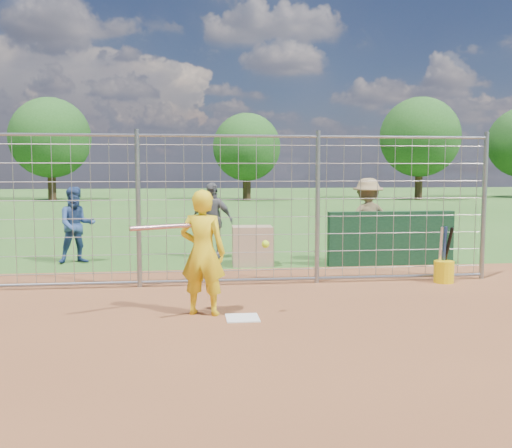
{
  "coord_description": "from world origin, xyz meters",
  "views": [
    {
      "loc": [
        -0.7,
        -7.48,
        1.96
      ],
      "look_at": [
        0.3,
        0.8,
        1.15
      ],
      "focal_mm": 40.0,
      "sensor_mm": 36.0,
      "label": 1
    }
  ],
  "objects": [
    {
      "name": "batter",
      "position": [
        -0.5,
        0.08,
        0.85
      ],
      "size": [
        0.71,
        0.57,
        1.69
      ],
      "primitive_type": "imported",
      "rotation": [
        0.0,
        0.0,
        2.83
      ],
      "color": "yellow",
      "rests_on": "ground"
    },
    {
      "name": "bystander_a",
      "position": [
        -3.0,
        4.67,
        0.79
      ],
      "size": [
        0.92,
        0.81,
        1.59
      ],
      "primitive_type": "imported",
      "rotation": [
        0.0,
        0.0,
        0.32
      ],
      "color": "navy",
      "rests_on": "ground"
    },
    {
      "name": "equipment_bin",
      "position": [
        0.6,
        3.92,
        0.4
      ],
      "size": [
        0.82,
        0.58,
        0.8
      ],
      "primitive_type": "cube",
      "rotation": [
        0.0,
        0.0,
        -0.04
      ],
      "color": "tan",
      "rests_on": "ground"
    },
    {
      "name": "dugout_wall",
      "position": [
        3.4,
        3.6,
        0.55
      ],
      "size": [
        2.6,
        0.2,
        1.1
      ],
      "primitive_type": "cube",
      "color": "#11381E",
      "rests_on": "ground"
    },
    {
      "name": "bucket_with_bats",
      "position": [
        3.68,
        1.76,
        0.25
      ],
      "size": [
        0.34,
        0.36,
        0.98
      ],
      "color": "yellow",
      "rests_on": "ground"
    },
    {
      "name": "ground",
      "position": [
        0.0,
        0.0,
        0.0
      ],
      "size": [
        100.0,
        100.0,
        0.0
      ],
      "primitive_type": "plane",
      "color": "#2D591E",
      "rests_on": "ground"
    },
    {
      "name": "bystander_c",
      "position": [
        3.03,
        4.0,
        0.88
      ],
      "size": [
        1.16,
        0.69,
        1.77
      ],
      "primitive_type": "imported",
      "rotation": [
        0.0,
        0.0,
        3.17
      ],
      "color": "olive",
      "rests_on": "ground"
    },
    {
      "name": "infield_dirt",
      "position": [
        0.0,
        -3.0,
        0.01
      ],
      "size": [
        18.0,
        18.0,
        0.0
      ],
      "primitive_type": "plane",
      "color": "brown",
      "rests_on": "ground"
    },
    {
      "name": "bystander_b",
      "position": [
        -0.18,
        4.98,
        0.83
      ],
      "size": [
        1.06,
        0.78,
        1.67
      ],
      "primitive_type": "imported",
      "rotation": [
        0.0,
        0.0,
        -0.44
      ],
      "color": "#57585C",
      "rests_on": "ground"
    },
    {
      "name": "backstop_fence",
      "position": [
        0.0,
        2.0,
        1.26
      ],
      "size": [
        9.08,
        0.08,
        2.6
      ],
      "color": "gray",
      "rests_on": "ground"
    },
    {
      "name": "tree_line",
      "position": [
        3.13,
        28.13,
        3.71
      ],
      "size": [
        44.66,
        6.72,
        6.48
      ],
      "color": "#3F2B19",
      "rests_on": "ground"
    },
    {
      "name": "equipment_in_play",
      "position": [
        -0.7,
        -0.11,
        1.16
      ],
      "size": [
        1.8,
        0.45,
        0.33
      ],
      "color": "silver",
      "rests_on": "ground"
    },
    {
      "name": "home_plate",
      "position": [
        0.0,
        -0.2,
        0.01
      ],
      "size": [
        0.43,
        0.43,
        0.02
      ],
      "primitive_type": "cube",
      "color": "silver",
      "rests_on": "ground"
    }
  ]
}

